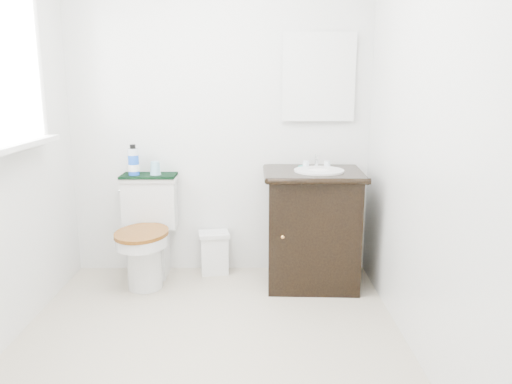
{
  "coord_description": "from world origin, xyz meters",
  "views": [
    {
      "loc": [
        0.25,
        -2.47,
        1.41
      ],
      "look_at": [
        0.26,
        0.75,
        0.7
      ],
      "focal_mm": 35.0,
      "sensor_mm": 36.0,
      "label": 1
    }
  ],
  "objects_px": {
    "mouthwash_bottle": "(133,161)",
    "trash_bin": "(214,252)",
    "toilet": "(148,236)",
    "vanity": "(313,225)",
    "cup": "(155,168)"
  },
  "relations": [
    {
      "from": "trash_bin",
      "to": "mouthwash_bottle",
      "type": "xyz_separation_m",
      "value": [
        -0.56,
        -0.03,
        0.7
      ]
    },
    {
      "from": "vanity",
      "to": "toilet",
      "type": "bearing_deg",
      "value": 176.74
    },
    {
      "from": "mouthwash_bottle",
      "to": "cup",
      "type": "height_order",
      "value": "mouthwash_bottle"
    },
    {
      "from": "toilet",
      "to": "trash_bin",
      "type": "distance_m",
      "value": 0.51
    },
    {
      "from": "mouthwash_bottle",
      "to": "cup",
      "type": "xyz_separation_m",
      "value": [
        0.15,
        0.01,
        -0.05
      ]
    },
    {
      "from": "mouthwash_bottle",
      "to": "toilet",
      "type": "bearing_deg",
      "value": -43.87
    },
    {
      "from": "toilet",
      "to": "vanity",
      "type": "xyz_separation_m",
      "value": [
        1.18,
        -0.07,
        0.1
      ]
    },
    {
      "from": "vanity",
      "to": "mouthwash_bottle",
      "type": "distance_m",
      "value": 1.36
    },
    {
      "from": "trash_bin",
      "to": "cup",
      "type": "relative_size",
      "value": 3.29
    },
    {
      "from": "cup",
      "to": "vanity",
      "type": "bearing_deg",
      "value": -8.67
    },
    {
      "from": "toilet",
      "to": "mouthwash_bottle",
      "type": "bearing_deg",
      "value": 136.13
    },
    {
      "from": "toilet",
      "to": "cup",
      "type": "relative_size",
      "value": 7.68
    },
    {
      "from": "vanity",
      "to": "mouthwash_bottle",
      "type": "xyz_separation_m",
      "value": [
        -1.28,
        0.16,
        0.43
      ]
    },
    {
      "from": "mouthwash_bottle",
      "to": "trash_bin",
      "type": "bearing_deg",
      "value": 3.38
    },
    {
      "from": "toilet",
      "to": "vanity",
      "type": "bearing_deg",
      "value": -3.26
    }
  ]
}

